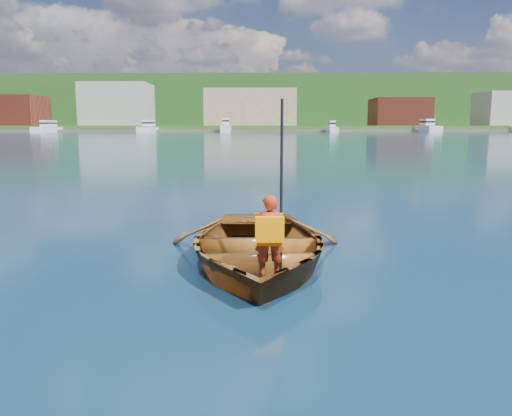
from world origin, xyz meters
TOP-DOWN VIEW (x-y plane):
  - ground at (0.00, 0.00)m, footprint 600.00×600.00m
  - rowboat at (-1.12, 0.78)m, footprint 2.88×3.98m
  - child_paddler at (-0.95, -0.11)m, footprint 0.37×0.34m
  - shoreline at (0.00, 236.61)m, footprint 400.00×140.00m
  - dock at (-0.77, 148.00)m, footprint 160.03×5.25m
  - waterfront_buildings at (-7.74, 165.00)m, footprint 202.00×16.00m
  - marina_yachts at (6.88, 143.35)m, footprint 145.76×13.90m
  - hillside_trees at (4.60, 227.27)m, footprint 290.41×76.96m

SIDE VIEW (x-z plane):
  - ground at x=0.00m, z-range 0.00..0.00m
  - rowboat at x=-1.12m, z-range -0.15..0.66m
  - dock at x=-0.77m, z-range 0.00..0.80m
  - child_paddler at x=-0.95m, z-range -0.43..1.68m
  - marina_yachts at x=6.88m, z-range -0.86..3.58m
  - waterfront_buildings at x=-7.74m, z-range 0.74..14.74m
  - shoreline at x=0.00m, z-range -0.68..21.32m
  - hillside_trees at x=4.60m, z-range 3.55..27.61m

